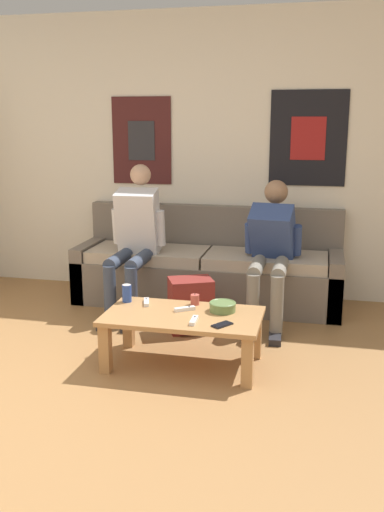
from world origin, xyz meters
TOP-DOWN VIEW (x-y plane):
  - ground_plane at (0.00, 0.00)m, footprint 18.00×18.00m
  - wall_back at (0.00, 2.69)m, footprint 10.00×0.07m
  - couch at (0.11, 2.34)m, footprint 2.33×0.70m
  - coffee_table at (0.22, 0.96)m, footprint 1.03×0.57m
  - person_seated_adult at (-0.45, 1.97)m, footprint 0.47×0.86m
  - person_seated_teen at (0.69, 2.02)m, footprint 0.47×1.02m
  - backpack at (0.13, 1.59)m, footprint 0.40×0.36m
  - ceramic_bowl at (0.46, 1.07)m, footprint 0.18×0.18m
  - pillar_candle at (0.25, 1.17)m, footprint 0.06×0.06m
  - drink_can_blue at (-0.23, 1.13)m, footprint 0.07×0.07m
  - game_controller_near_left at (0.32, 0.83)m, footprint 0.04×0.15m
  - game_controller_near_right at (-0.08, 1.11)m, footprint 0.08×0.15m
  - game_controller_far_center at (0.21, 1.03)m, footprint 0.14×0.11m
  - cell_phone at (0.51, 0.81)m, footprint 0.13×0.15m

SIDE VIEW (x-z plane):
  - ground_plane at x=0.00m, z-range 0.00..0.00m
  - backpack at x=0.13m, z-range -0.01..0.41m
  - couch at x=0.11m, z-range -0.13..0.70m
  - coffee_table at x=0.22m, z-range 0.12..0.48m
  - cell_phone at x=0.51m, z-range 0.36..0.37m
  - game_controller_near_left at x=0.32m, z-range 0.36..0.38m
  - game_controller_near_right at x=-0.08m, z-range 0.36..0.38m
  - game_controller_far_center at x=0.21m, z-range 0.36..0.38m
  - pillar_candle at x=0.25m, z-range 0.35..0.44m
  - ceramic_bowl at x=0.46m, z-range 0.36..0.43m
  - drink_can_blue at x=-0.23m, z-range 0.36..0.48m
  - person_seated_teen at x=0.69m, z-range 0.06..1.17m
  - person_seated_adult at x=-0.45m, z-range 0.04..1.28m
  - wall_back at x=0.00m, z-range 0.00..2.55m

